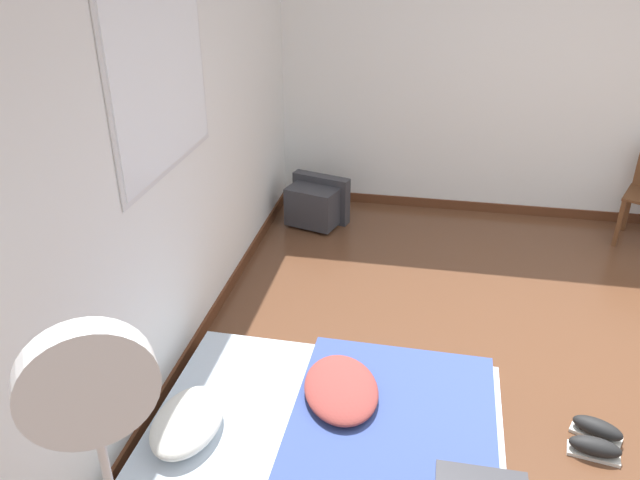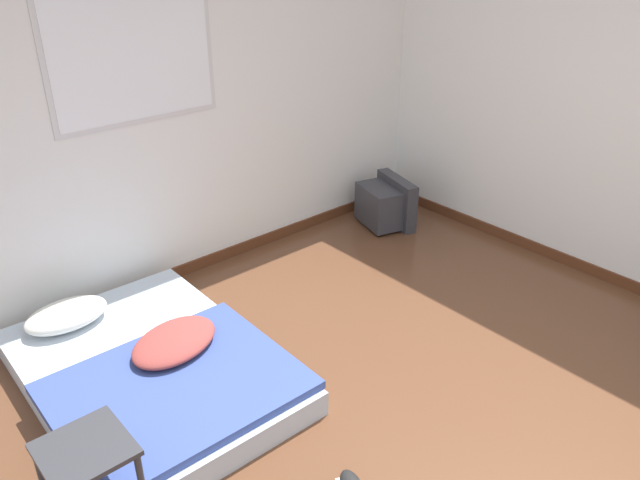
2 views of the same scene
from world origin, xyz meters
The scene contains 5 objects.
ground_plane centered at (0.00, 0.00, 0.00)m, with size 20.00×20.00×0.00m, color brown.
wall_back centered at (0.00, 2.64, 1.30)m, with size 7.28×0.08×2.60m.
mattress_bed centered at (-0.77, 1.59, 0.11)m, with size 1.30×1.81×0.30m.
crt_tv centered at (1.87, 2.19, 0.21)m, with size 0.48×0.57×0.43m.
side_stool centered at (-1.41, 0.87, 0.37)m, with size 0.37×0.37×0.46m.
Camera 2 is at (-1.93, -1.28, 2.48)m, focal length 35.00 mm.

